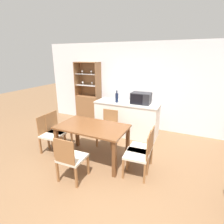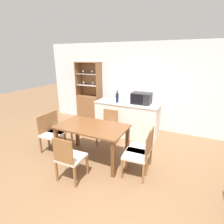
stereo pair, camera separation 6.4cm
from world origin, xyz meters
The scene contains 13 objects.
ground_plane centered at (0.00, 0.00, 0.00)m, with size 18.00×18.00×0.00m, color brown.
wall_back centered at (0.00, 2.63, 1.27)m, with size 6.80×0.06×2.55m.
kitchen_counter centered at (-0.27, 1.89, 0.47)m, with size 1.76×0.64×0.94m.
display_cabinet centered at (-1.84, 2.41, 0.58)m, with size 0.81×0.39×1.97m.
dining_table centered at (-0.49, 0.39, 0.65)m, with size 1.45×0.84×0.77m.
dining_chair_side_right_far centered at (0.57, 0.52, 0.44)m, with size 0.44×0.44×0.87m.
dining_chair_side_right_near centered at (0.57, 0.27, 0.44)m, with size 0.46×0.46×0.87m.
dining_chair_side_left_near centered at (-1.55, 0.26, 0.44)m, with size 0.46×0.46×0.87m.
dining_chair_head_near centered at (-0.49, -0.36, 0.44)m, with size 0.44×0.44×0.87m.
dining_chair_head_far centered at (-0.49, 1.14, 0.44)m, with size 0.45×0.45×0.87m.
dining_chair_side_left_far centered at (-1.55, 0.51, 0.44)m, with size 0.45×0.45×0.87m.
microwave centered at (0.10, 1.93, 1.09)m, with size 0.51×0.35×0.30m.
wine_bottle centered at (-0.54, 1.79, 1.07)m, with size 0.08×0.08×0.33m.
Camera 2 is at (1.35, -2.46, 2.16)m, focal length 28.00 mm.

